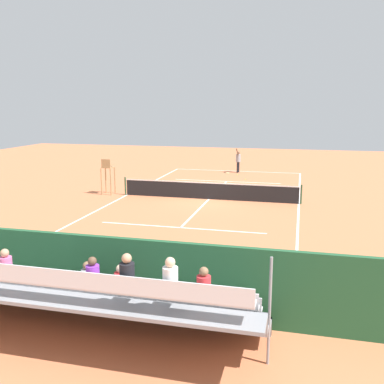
# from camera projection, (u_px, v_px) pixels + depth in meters

# --- Properties ---
(ground_plane) EXTENTS (60.00, 60.00, 0.00)m
(ground_plane) POSITION_uv_depth(u_px,v_px,m) (209.00, 199.00, 24.93)
(ground_plane) COLOR #CC7047
(court_line_markings) EXTENTS (10.10, 22.20, 0.01)m
(court_line_markings) POSITION_uv_depth(u_px,v_px,m) (209.00, 199.00, 24.97)
(court_line_markings) COLOR white
(court_line_markings) RESTS_ON ground
(tennis_net) EXTENTS (10.30, 0.10, 1.07)m
(tennis_net) POSITION_uv_depth(u_px,v_px,m) (209.00, 191.00, 24.83)
(tennis_net) COLOR black
(tennis_net) RESTS_ON ground
(backdrop_wall) EXTENTS (18.00, 0.16, 2.00)m
(backdrop_wall) POSITION_uv_depth(u_px,v_px,m) (100.00, 273.00, 11.42)
(backdrop_wall) COLOR #235633
(backdrop_wall) RESTS_ON ground
(bleacher_stand) EXTENTS (9.06, 2.40, 2.48)m
(bleacher_stand) POSITION_uv_depth(u_px,v_px,m) (74.00, 296.00, 10.09)
(bleacher_stand) COLOR gray
(bleacher_stand) RESTS_ON ground
(umpire_chair) EXTENTS (0.67, 0.67, 2.14)m
(umpire_chair) POSITION_uv_depth(u_px,v_px,m) (108.00, 173.00, 26.10)
(umpire_chair) COLOR #A88456
(umpire_chair) RESTS_ON ground
(courtside_bench) EXTENTS (1.80, 0.40, 0.93)m
(courtside_bench) POSITION_uv_depth(u_px,v_px,m) (165.00, 283.00, 11.83)
(courtside_bench) COLOR #9E754C
(courtside_bench) RESTS_ON ground
(equipment_bag) EXTENTS (0.90, 0.36, 0.36)m
(equipment_bag) POSITION_uv_depth(u_px,v_px,m) (90.00, 290.00, 12.30)
(equipment_bag) COLOR #B22D2D
(equipment_bag) RESTS_ON ground
(tennis_player) EXTENTS (0.44, 0.56, 1.93)m
(tennis_player) POSITION_uv_depth(u_px,v_px,m) (238.00, 160.00, 34.49)
(tennis_player) COLOR black
(tennis_player) RESTS_ON ground
(tennis_racket) EXTENTS (0.57, 0.44, 0.03)m
(tennis_racket) POSITION_uv_depth(u_px,v_px,m) (227.00, 173.00, 34.38)
(tennis_racket) COLOR black
(tennis_racket) RESTS_ON ground
(tennis_ball_near) EXTENTS (0.07, 0.07, 0.07)m
(tennis_ball_near) POSITION_uv_depth(u_px,v_px,m) (245.00, 179.00, 31.35)
(tennis_ball_near) COLOR #CCDB33
(tennis_ball_near) RESTS_ON ground
(tennis_ball_far) EXTENTS (0.07, 0.07, 0.07)m
(tennis_ball_far) POSITION_uv_depth(u_px,v_px,m) (237.00, 175.00, 33.37)
(tennis_ball_far) COLOR #CCDB33
(tennis_ball_far) RESTS_ON ground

